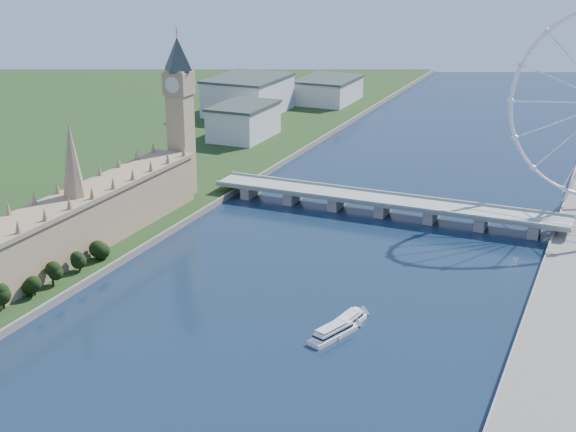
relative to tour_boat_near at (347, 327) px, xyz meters
The scene contains 6 objects.
parliament_range 160.62m from the tour_boat_near, behind, with size 24.00×200.00×70.00m.
big_ben 214.78m from the tour_boat_near, 140.75° to the left, with size 20.02×20.02×110.00m.
westminster_bridge 154.32m from the tour_boat_near, 101.27° to the left, with size 220.00×22.00×9.50m.
city_skyline 411.73m from the tour_boat_near, 88.73° to the left, with size 505.00×280.00×32.00m.
tour_boat_near is the anchor object (origin of this frame).
tour_boat_far 11.60m from the tour_boat_near, 101.52° to the right, with size 7.20×28.25×6.23m, color white, non-canonical shape.
Camera 1 is at (131.62, -149.12, 161.60)m, focal length 50.00 mm.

